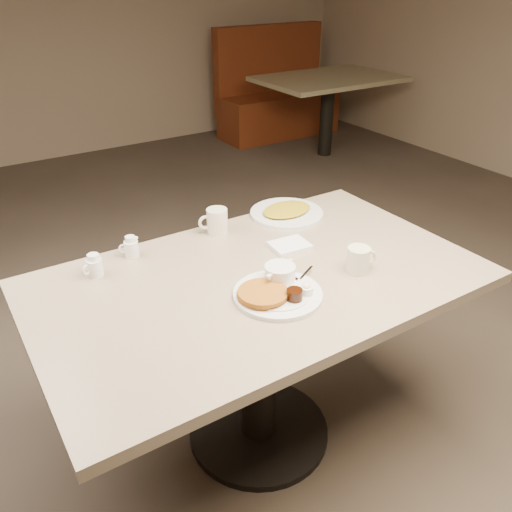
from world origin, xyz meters
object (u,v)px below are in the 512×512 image
coffee_mug_near (359,259)px  coffee_mug_far (216,221)px  creamer_right (131,247)px  hash_plate (287,212)px  main_plate (276,289)px  creamer_left (94,266)px  booth_back_right (281,98)px  diner_table (259,317)px

coffee_mug_near → coffee_mug_far: size_ratio=0.95×
creamer_right → hash_plate: 0.68m
main_plate → creamer_right: bearing=121.1°
coffee_mug_near → creamer_right: 0.81m
coffee_mug_near → creamer_right: size_ratio=1.48×
coffee_mug_near → creamer_left: coffee_mug_near is taller
coffee_mug_near → creamer_left: (-0.77, 0.46, -0.01)m
creamer_right → booth_back_right: size_ratio=0.05×
coffee_mug_far → creamer_right: size_ratio=1.56×
diner_table → hash_plate: 0.54m
hash_plate → creamer_right: bearing=178.9°
coffee_mug_near → coffee_mug_far: 0.59m
hash_plate → coffee_mug_near: bearing=-97.0°
coffee_mug_near → booth_back_right: booth_back_right is taller
coffee_mug_near → booth_back_right: 4.23m
coffee_mug_far → diner_table: bearing=-96.2°
coffee_mug_far → creamer_left: 0.51m
creamer_left → hash_plate: 0.83m
main_plate → creamer_left: size_ratio=4.72×
coffee_mug_near → hash_plate: coffee_mug_near is taller
creamer_left → coffee_mug_far: bearing=6.7°
main_plate → coffee_mug_near: 0.32m
creamer_right → hash_plate: bearing=-1.1°
diner_table → main_plate: size_ratio=3.98×
creamer_right → hash_plate: size_ratio=0.24×
coffee_mug_far → coffee_mug_near: bearing=-62.9°
main_plate → creamer_right: creamer_right is taller
coffee_mug_near → hash_plate: size_ratio=0.35×
coffee_mug_far → creamer_right: (-0.35, 0.00, -0.01)m
main_plate → coffee_mug_far: size_ratio=3.02×
main_plate → coffee_mug_near: size_ratio=3.19×
coffee_mug_near → creamer_right: (-0.62, 0.52, -0.01)m
diner_table → coffee_mug_far: (0.04, 0.37, 0.22)m
main_plate → coffee_mug_far: (0.05, 0.49, 0.03)m
diner_table → creamer_right: bearing=130.3°
diner_table → coffee_mug_far: bearing=83.8°
creamer_left → creamer_right: (0.15, 0.06, 0.00)m
diner_table → creamer_left: 0.59m
creamer_left → creamer_right: bearing=21.1°
booth_back_right → coffee_mug_near: bearing=-121.6°
coffee_mug_far → hash_plate: 0.33m
coffee_mug_far → booth_back_right: booth_back_right is taller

